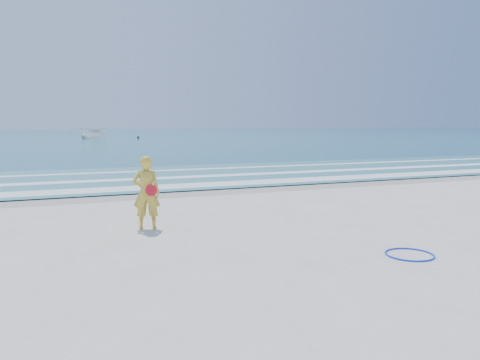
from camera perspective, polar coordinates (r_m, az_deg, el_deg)
name	(u,v)px	position (r m, az deg, el deg)	size (l,w,h in m)	color
ground	(299,258)	(8.88, 7.22, -9.47)	(400.00, 400.00, 0.00)	silver
wet_sand	(179,192)	(17.14, -7.50, -1.50)	(400.00, 2.40, 0.00)	#B2A893
ocean	(73,134)	(112.54, -19.73, 5.28)	(400.00, 190.00, 0.04)	#19727F
shallow	(152,177)	(21.97, -10.73, 0.41)	(400.00, 10.00, 0.01)	#59B7AD
foam_near	(170,186)	(18.38, -8.50, -0.78)	(400.00, 1.40, 0.01)	white
foam_mid	(155,178)	(21.19, -10.31, 0.20)	(400.00, 0.90, 0.01)	white
foam_far	(142,171)	(24.42, -11.86, 1.05)	(400.00, 0.60, 0.01)	white
hoop	(410,254)	(9.57, 19.97, -8.53)	(0.91, 0.91, 0.03)	#0D32F6
boat	(95,133)	(77.13, -17.30, 5.53)	(1.89, 5.03, 1.94)	white
buoy	(138,137)	(78.06, -12.31, 5.12)	(0.37, 0.37, 0.37)	black
woman	(146,193)	(11.25, -11.33, -1.51)	(0.73, 0.59, 1.74)	gold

